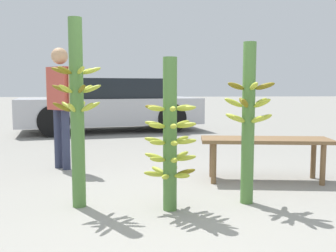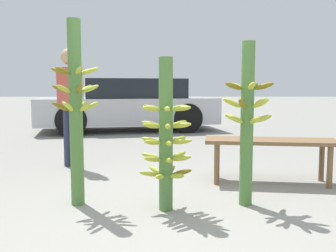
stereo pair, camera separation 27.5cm
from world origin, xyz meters
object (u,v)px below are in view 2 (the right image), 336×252
at_px(banana_stalk_right, 247,120).
at_px(market_bench, 271,146).
at_px(vendor_person, 70,96).
at_px(banana_stalk_center, 166,137).
at_px(banana_stalk_left, 76,110).
at_px(parked_car, 129,105).

xyz_separation_m(banana_stalk_right, market_bench, (0.45, 0.79, -0.36)).
height_order(banana_stalk_right, vendor_person, vendor_person).
bearing_deg(banana_stalk_right, vendor_person, 140.49).
height_order(banana_stalk_center, vendor_person, vendor_person).
bearing_deg(banana_stalk_center, vendor_person, 125.38).
distance_m(banana_stalk_right, market_bench, 0.98).
distance_m(banana_stalk_left, vendor_person, 1.70).
bearing_deg(banana_stalk_center, banana_stalk_right, 10.73).
bearing_deg(vendor_person, parked_car, -53.44).
bearing_deg(market_bench, vendor_person, 168.61).
bearing_deg(banana_stalk_right, market_bench, 60.43).
relative_size(vendor_person, market_bench, 1.05).
height_order(banana_stalk_left, parked_car, banana_stalk_left).
xyz_separation_m(banana_stalk_left, vendor_person, (-0.46, 1.63, 0.08)).
relative_size(banana_stalk_left, banana_stalk_right, 1.13).
distance_m(banana_stalk_right, vendor_person, 2.61).
distance_m(banana_stalk_left, parked_car, 6.00).
bearing_deg(banana_stalk_right, banana_stalk_center, -169.27).
xyz_separation_m(market_bench, parked_car, (-2.09, 5.22, 0.21)).
height_order(banana_stalk_center, parked_car, banana_stalk_center).
height_order(vendor_person, market_bench, vendor_person).
xyz_separation_m(vendor_person, market_bench, (2.46, -0.87, -0.53)).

